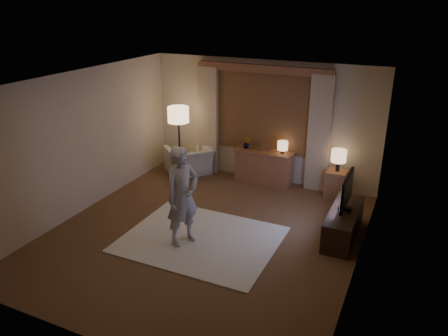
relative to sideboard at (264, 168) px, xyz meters
The scene contains 13 objects.
room 2.23m from the sideboard, 94.28° to the right, with size 5.04×5.54×2.64m.
rug 2.72m from the sideboard, 92.55° to the right, with size 2.50×2.00×0.02m, color #F1EACB.
sideboard is the anchor object (origin of this frame).
picture_frame 0.45m from the sideboard, ahead, with size 0.16×0.02×0.20m, color brown.
plant 0.64m from the sideboard, behind, with size 0.17×0.13×0.30m, color #999999.
table_lamp_sideboard 0.68m from the sideboard, ahead, with size 0.22×0.22×0.30m.
floor_lamp 2.13m from the sideboard, 168.56° to the right, with size 0.46×0.46×1.58m.
armchair 1.74m from the sideboard, behind, with size 0.96×0.84×0.62m, color beige.
side_table 1.56m from the sideboard, ahead, with size 0.40×0.40×0.56m, color brown.
table_lamp_side 1.65m from the sideboard, ahead, with size 0.30×0.30×0.44m.
tv_stand 2.56m from the sideboard, 38.53° to the right, with size 0.45×1.40×0.50m, color black.
tv 2.60m from the sideboard, 38.56° to the right, with size 0.21×0.86×0.62m.
person 2.95m from the sideboard, 96.44° to the right, with size 0.60×0.39×1.64m, color #9F9993.
Camera 1 is at (3.05, -5.78, 3.79)m, focal length 35.00 mm.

